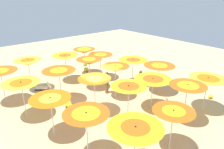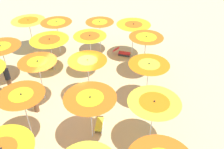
# 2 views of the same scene
# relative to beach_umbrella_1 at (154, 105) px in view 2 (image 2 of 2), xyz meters

# --- Properties ---
(ground) EXTENTS (42.18, 42.18, 0.04)m
(ground) POSITION_rel_beach_umbrella_1_xyz_m (4.35, -1.71, -2.17)
(ground) COLOR #D1B57F
(beach_umbrella_1) EXTENTS (2.16, 2.16, 2.37)m
(beach_umbrella_1) POSITION_rel_beach_umbrella_1_xyz_m (0.00, 0.00, 0.00)
(beach_umbrella_1) COLOR silver
(beach_umbrella_1) RESTS_ON ground
(beach_umbrella_2) EXTENTS (2.05, 2.05, 2.32)m
(beach_umbrella_2) POSITION_rel_beach_umbrella_1_xyz_m (0.48, -2.76, -0.10)
(beach_umbrella_2) COLOR silver
(beach_umbrella_2) RESTS_ON ground
(beach_umbrella_3) EXTENTS (2.00, 2.00, 2.50)m
(beach_umbrella_3) POSITION_rel_beach_umbrella_1_xyz_m (0.90, -5.30, 0.10)
(beach_umbrella_3) COLOR silver
(beach_umbrella_3) RESTS_ON ground
(beach_umbrella_4) EXTENTS (2.23, 2.23, 2.37)m
(beach_umbrella_4) POSITION_rel_beach_umbrella_1_xyz_m (1.91, -7.18, -0.02)
(beach_umbrella_4) COLOR silver
(beach_umbrella_4) RESTS_ON ground
(beach_umbrella_6) EXTENTS (2.19, 2.19, 2.40)m
(beach_umbrella_6) POSITION_rel_beach_umbrella_1_xyz_m (2.55, 0.35, 0.02)
(beach_umbrella_6) COLOR silver
(beach_umbrella_6) RESTS_ON ground
(beach_umbrella_7) EXTENTS (1.97, 1.97, 2.42)m
(beach_umbrella_7) POSITION_rel_beach_umbrella_1_xyz_m (3.49, -2.31, 0.05)
(beach_umbrella_7) COLOR silver
(beach_umbrella_7) RESTS_ON ground
(beach_umbrella_8) EXTENTS (1.92, 1.92, 2.57)m
(beach_umbrella_8) POSITION_rel_beach_umbrella_1_xyz_m (4.05, -4.61, 0.15)
(beach_umbrella_8) COLOR silver
(beach_umbrella_8) RESTS_ON ground
(beach_umbrella_9) EXTENTS (1.92, 1.92, 2.26)m
(beach_umbrella_9) POSITION_rel_beach_umbrella_1_xyz_m (4.21, -7.33, -0.17)
(beach_umbrella_9) COLOR silver
(beach_umbrella_9) RESTS_ON ground
(beach_umbrella_11) EXTENTS (1.94, 1.94, 2.47)m
(beach_umbrella_11) POSITION_rel_beach_umbrella_1_xyz_m (5.30, 0.87, 0.06)
(beach_umbrella_11) COLOR silver
(beach_umbrella_11) RESTS_ON ground
(beach_umbrella_12) EXTENTS (1.91, 1.91, 2.47)m
(beach_umbrella_12) POSITION_rel_beach_umbrella_1_xyz_m (5.80, -1.57, 0.07)
(beach_umbrella_12) COLOR silver
(beach_umbrella_12) RESTS_ON ground
(beach_umbrella_13) EXTENTS (2.30, 2.30, 2.23)m
(beach_umbrella_13) POSITION_rel_beach_umbrella_1_xyz_m (6.46, -4.30, -0.14)
(beach_umbrella_13) COLOR silver
(beach_umbrella_13) RESTS_ON ground
(beach_umbrella_14) EXTENTS (2.06, 2.06, 2.39)m
(beach_umbrella_14) POSITION_rel_beach_umbrella_1_xyz_m (6.90, -6.38, -0.03)
(beach_umbrella_14) COLOR silver
(beach_umbrella_14) RESTS_ON ground
(beach_umbrella_18) EXTENTS (2.26, 2.26, 2.21)m
(beach_umbrella_18) POSITION_rel_beach_umbrella_1_xyz_m (8.80, -2.95, -0.18)
(beach_umbrella_18) COLOR silver
(beach_umbrella_18) RESTS_ON ground
(beach_umbrella_19) EXTENTS (2.26, 2.26, 2.28)m
(beach_umbrella_19) POSITION_rel_beach_umbrella_1_xyz_m (8.99, -6.49, -0.12)
(beach_umbrella_19) COLOR silver
(beach_umbrella_19) RESTS_ON ground
(lounger_0) EXTENTS (0.45, 1.16, 0.65)m
(lounger_0) POSITION_rel_beach_umbrella_1_xyz_m (2.41, -0.36, -1.93)
(lounger_0) COLOR silver
(lounger_0) RESTS_ON ground
(lounger_2) EXTENTS (1.24, 0.89, 0.59)m
(lounger_2) POSITION_rel_beach_umbrella_1_xyz_m (7.17, -4.60, -1.95)
(lounger_2) COLOR olive
(lounger_2) RESTS_ON ground
(lounger_3) EXTENTS (1.24, 0.39, 0.56)m
(lounger_3) POSITION_rel_beach_umbrella_1_xyz_m (2.53, -7.03, -1.94)
(lounger_3) COLOR #333338
(lounger_3) RESTS_ON ground
(lounger_4) EXTENTS (1.17, 0.85, 0.57)m
(lounger_4) POSITION_rel_beach_umbrella_1_xyz_m (7.62, -1.28, -1.95)
(lounger_4) COLOR olive
(lounger_4) RESTS_ON ground
(beachgoer_0) EXTENTS (0.30, 0.30, 1.64)m
(beachgoer_0) POSITION_rel_beach_umbrella_1_xyz_m (8.04, -1.89, -1.30)
(beachgoer_0) COLOR brown
(beachgoer_0) RESTS_ON ground
(beachgoer_1) EXTENTS (0.30, 0.30, 1.71)m
(beachgoer_1) POSITION_rel_beach_umbrella_1_xyz_m (5.79, -0.61, -1.25)
(beachgoer_1) COLOR brown
(beachgoer_1) RESTS_ON ground
(beach_ball) EXTENTS (0.31, 0.31, 0.31)m
(beach_ball) POSITION_rel_beach_umbrella_1_xyz_m (10.87, -6.06, -1.99)
(beach_ball) COLOR yellow
(beach_ball) RESTS_ON ground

